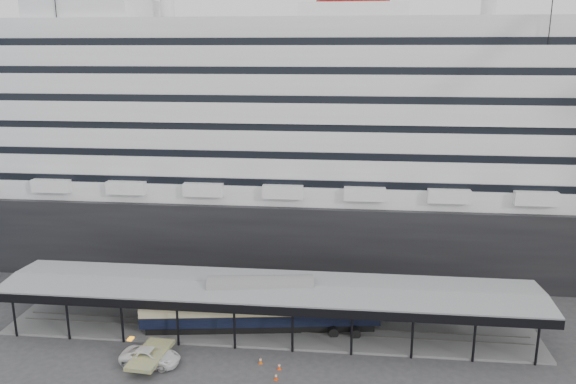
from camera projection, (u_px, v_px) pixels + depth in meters
name	position (u px, v px, depth m)	size (l,w,h in m)	color
ground	(262.00, 354.00, 54.89)	(200.00, 200.00, 0.00)	#313133
cruise_ship	(294.00, 125.00, 81.24)	(130.00, 30.00, 43.90)	black
platform_canopy	(269.00, 310.00, 59.13)	(56.00, 9.18, 5.30)	slate
port_truck	(150.00, 357.00, 53.02)	(2.59, 5.63, 1.56)	silver
pullman_carriage	(261.00, 304.00, 59.08)	(25.19, 6.65, 24.53)	black
traffic_cone_left	(261.00, 360.00, 53.21)	(0.45, 0.45, 0.68)	#D9580C
traffic_cone_mid	(276.00, 376.00, 50.58)	(0.45, 0.45, 0.68)	#DF400C
traffic_cone_right	(279.00, 366.00, 52.23)	(0.44, 0.44, 0.68)	#F5460D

